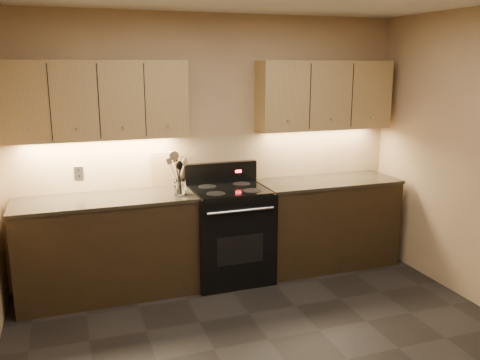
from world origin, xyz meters
name	(u,v)px	position (x,y,z in m)	size (l,w,h in m)	color
wall_back	(212,147)	(0.00, 2.00, 1.30)	(4.00, 0.04, 2.60)	tan
counter_left	(108,247)	(-1.10, 1.70, 0.47)	(1.62, 0.62, 0.93)	black
counter_right	(327,222)	(1.18, 1.70, 0.47)	(1.46, 0.62, 0.93)	black
stove	(229,232)	(0.08, 1.68, 0.48)	(0.76, 0.68, 1.14)	black
upper_cab_left	(97,100)	(-1.10, 1.85, 1.80)	(1.60, 0.30, 0.70)	tan
upper_cab_right	(324,95)	(1.18, 1.85, 1.80)	(1.44, 0.30, 0.70)	tan
outlet_plate	(79,173)	(-1.30, 1.99, 1.12)	(0.09, 0.01, 0.12)	#B2B5BA
utensil_crock	(180,188)	(-0.42, 1.62, 0.99)	(0.12, 0.12, 0.14)	white
cutting_board	(166,169)	(-0.48, 1.97, 1.11)	(0.28, 0.02, 0.35)	tan
wooden_spoon	(176,176)	(-0.46, 1.62, 1.11)	(0.06, 0.06, 0.33)	tan
black_spoon	(180,176)	(-0.41, 1.63, 1.10)	(0.06, 0.06, 0.31)	black
black_turner	(181,174)	(-0.41, 1.61, 1.12)	(0.08, 0.08, 0.36)	black
steel_spatula	(182,174)	(-0.40, 1.63, 1.12)	(0.08, 0.08, 0.35)	silver
steel_skimmer	(184,173)	(-0.38, 1.60, 1.14)	(0.09, 0.09, 0.39)	silver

